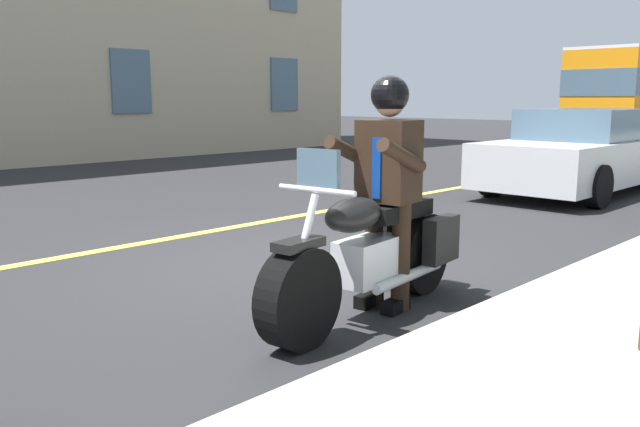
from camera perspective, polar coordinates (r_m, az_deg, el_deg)
ground_plane at (r=6.24m, az=-1.04°, el=-4.63°), size 80.00×80.00×0.00m
lane_center_stripe at (r=7.75m, az=-11.51°, el=-1.91°), size 60.00×0.16×0.01m
motorcycle_main at (r=4.80m, az=4.60°, el=-3.57°), size 2.22×0.75×1.26m
rider_main at (r=4.86m, az=5.88°, el=3.57°), size 0.67×0.60×1.74m
car_silver at (r=11.96m, az=21.97°, el=5.01°), size 4.60×1.92×1.40m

